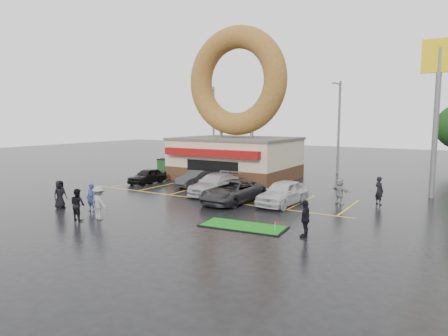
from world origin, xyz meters
The scene contains 19 objects.
ground centered at (0.00, 0.00, 0.00)m, with size 120.00×120.00×0.00m, color black.
donut_shop centered at (-3.00, 12.97, 4.46)m, with size 10.20×8.70×13.50m.
shell_sign centered at (13.00, 12.00, 7.38)m, with size 2.20×0.36×10.60m.
streetlight_left centered at (-10.00, 19.92, 4.78)m, with size 0.40×2.21×9.00m.
streetlight_mid centered at (4.00, 20.92, 4.78)m, with size 0.40×2.21×9.00m.
car_black centered at (-7.75, 6.39, 0.63)m, with size 1.48×3.68×1.25m, color black.
car_dgrey centered at (-3.41, 7.33, 0.63)m, with size 1.34×3.84×1.26m, color #29292B.
car_silver centered at (-0.37, 5.35, 0.73)m, with size 2.04×5.02×1.46m, color #A7A7AC.
car_grey centered at (2.22, 3.50, 0.72)m, with size 2.38×5.17×1.44m, color #29292B.
car_white centered at (5.26, 4.54, 0.77)m, with size 1.83×4.54×1.55m, color silver.
person_blue centered at (-3.54, -2.95, 0.81)m, with size 0.59×0.39×1.62m, color navy.
person_blackjkt centered at (-2.51, -4.72, 0.85)m, with size 0.83×0.65×1.70m, color black.
person_hoodie centered at (-1.67, -3.98, 0.91)m, with size 1.17×0.67×1.81m, color gray.
person_bystander centered at (-5.77, -3.41, 0.85)m, with size 0.83×0.54×1.71m, color black.
person_cameraman centered at (8.88, -1.34, 0.86)m, with size 1.01×0.42×1.73m, color black.
person_walker_near centered at (8.22, 6.66, 0.82)m, with size 1.52×0.48×1.64m, color gray.
person_walker_far centered at (10.36, 7.81, 0.89)m, with size 0.65×0.42×1.78m, color black.
dumpster centered at (-10.79, 12.74, 0.65)m, with size 1.80×1.20×1.30m, color #1A441D.
putting_green centered at (5.64, -1.28, 0.03)m, with size 4.46×2.28×0.54m.
Camera 1 is at (15.01, -18.31, 5.35)m, focal length 32.00 mm.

